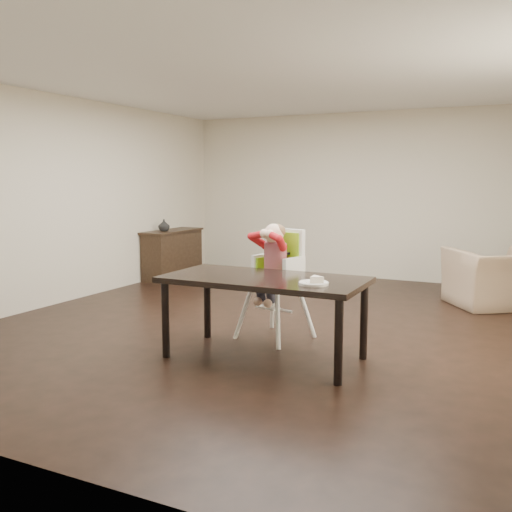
{
  "coord_description": "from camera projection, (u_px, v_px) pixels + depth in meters",
  "views": [
    {
      "loc": [
        2.55,
        -5.69,
        1.62
      ],
      "look_at": [
        0.16,
        -0.79,
        0.88
      ],
      "focal_mm": 40.0,
      "sensor_mm": 36.0,
      "label": 1
    }
  ],
  "objects": [
    {
      "name": "ground",
      "position": [
        274.0,
        325.0,
        6.39
      ],
      "size": [
        7.0,
        7.0,
        0.0
      ],
      "primitive_type": "plane",
      "color": "black",
      "rests_on": "ground"
    },
    {
      "name": "room_walls",
      "position": [
        274.0,
        157.0,
        6.15
      ],
      "size": [
        6.02,
        7.02,
        2.71
      ],
      "color": "beige",
      "rests_on": "ground"
    },
    {
      "name": "dining_table",
      "position": [
        264.0,
        286.0,
        5.12
      ],
      "size": [
        1.8,
        0.9,
        0.75
      ],
      "color": "black",
      "rests_on": "ground"
    },
    {
      "name": "high_chair",
      "position": [
        277.0,
        258.0,
        5.77
      ],
      "size": [
        0.61,
        0.61,
        1.18
      ],
      "rotation": [
        0.0,
        0.0,
        -0.28
      ],
      "color": "white",
      "rests_on": "ground"
    },
    {
      "name": "plate",
      "position": [
        315.0,
        282.0,
        4.73
      ],
      "size": [
        0.28,
        0.28,
        0.07
      ],
      "rotation": [
        0.0,
        0.0,
        0.12
      ],
      "color": "white",
      "rests_on": "dining_table"
    },
    {
      "name": "armchair",
      "position": [
        499.0,
        269.0,
        7.24
      ],
      "size": [
        1.34,
        1.23,
        0.98
      ],
      "primitive_type": "imported",
      "rotation": [
        0.0,
        0.0,
        3.73
      ],
      "color": "#9F8365",
      "rests_on": "ground"
    },
    {
      "name": "sideboard",
      "position": [
        173.0,
        254.0,
        9.42
      ],
      "size": [
        0.44,
        1.26,
        0.79
      ],
      "color": "black",
      "rests_on": "ground"
    },
    {
      "name": "vase",
      "position": [
        164.0,
        226.0,
        9.15
      ],
      "size": [
        0.19,
        0.19,
        0.18
      ],
      "primitive_type": "imported",
      "rotation": [
        0.0,
        0.0,
        0.02
      ],
      "color": "#99999E",
      "rests_on": "sideboard"
    }
  ]
}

